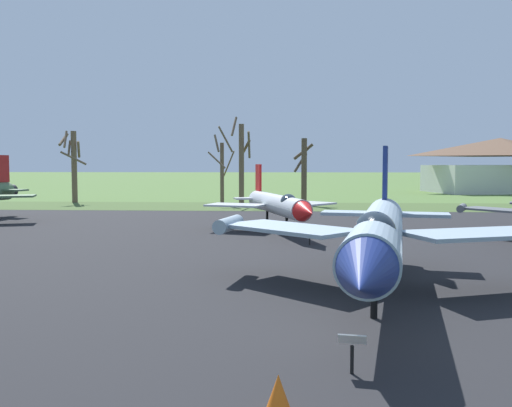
{
  "coord_description": "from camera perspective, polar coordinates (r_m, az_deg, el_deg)",
  "views": [
    {
      "loc": [
        -1.94,
        -14.19,
        4.53
      ],
      "look_at": [
        -3.83,
        18.06,
        2.26
      ],
      "focal_mm": 39.31,
      "sensor_mm": 36.0,
      "label": 1
    }
  ],
  "objects": [
    {
      "name": "bare_tree_left_of_center",
      "position": [
        61.51,
        -3.48,
        3.62
      ],
      "size": [
        2.96,
        2.97,
        8.63
      ],
      "color": "brown",
      "rests_on": "ground"
    },
    {
      "name": "grass_verge_strip",
      "position": [
        59.48,
        5.2,
        -0.34
      ],
      "size": [
        149.05,
        12.0,
        0.06
      ],
      "primitive_type": "cube",
      "color": "#41582B",
      "rests_on": "ground"
    },
    {
      "name": "traffic_cone",
      "position": [
        10.75,
        2.28,
        -18.79
      ],
      "size": [
        0.51,
        0.51,
        0.73
      ],
      "primitive_type": "cone",
      "color": "orange",
      "rests_on": "ground"
    },
    {
      "name": "info_placard_rear_left",
      "position": [
        31.21,
        5.48,
        -3.28
      ],
      "size": [
        0.6,
        0.28,
        0.9
      ],
      "color": "black",
      "rests_on": "ground"
    },
    {
      "name": "asphalt_apron",
      "position": [
        29.27,
        7.13,
        -4.87
      ],
      "size": [
        89.05,
        48.86,
        0.05
      ],
      "primitive_type": "cube",
      "color": "black",
      "rests_on": "ground"
    },
    {
      "name": "visitor_building",
      "position": [
        98.18,
        23.54,
        3.57
      ],
      "size": [
        24.0,
        17.05,
        8.74
      ],
      "color": "beige",
      "rests_on": "ground"
    },
    {
      "name": "ground_plane",
      "position": [
        15.03,
        10.91,
        -13.62
      ],
      "size": [
        600.0,
        600.0,
        0.0
      ],
      "primitive_type": "plane",
      "color": "#4C6B33"
    },
    {
      "name": "bare_tree_right_of_center",
      "position": [
        61.95,
        4.89,
        3.53
      ],
      "size": [
        2.28,
        1.57,
        7.37
      ],
      "color": "brown",
      "rests_on": "ground"
    },
    {
      "name": "info_placard_front_right",
      "position": [
        12.52,
        9.75,
        -14.28
      ],
      "size": [
        0.64,
        0.37,
        0.94
      ],
      "color": "black",
      "rests_on": "ground"
    },
    {
      "name": "jet_fighter_front_right",
      "position": [
        19.11,
        12.36,
        -2.93
      ],
      "size": [
        12.93,
        16.42,
        5.33
      ],
      "color": "#8EA3B2",
      "rests_on": "ground"
    },
    {
      "name": "bare_tree_far_left",
      "position": [
        68.67,
        -18.1,
        3.97
      ],
      "size": [
        3.22,
        3.15,
        8.46
      ],
      "color": "brown",
      "rests_on": "ground"
    },
    {
      "name": "bare_tree_center",
      "position": [
        61.23,
        -1.46,
        4.33
      ],
      "size": [
        2.18,
        2.02,
        9.76
      ],
      "color": "brown",
      "rests_on": "ground"
    },
    {
      "name": "jet_fighter_rear_left",
      "position": [
        37.03,
        2.25,
        -0.05
      ],
      "size": [
        9.13,
        13.4,
        4.53
      ],
      "color": "silver",
      "rests_on": "ground"
    }
  ]
}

